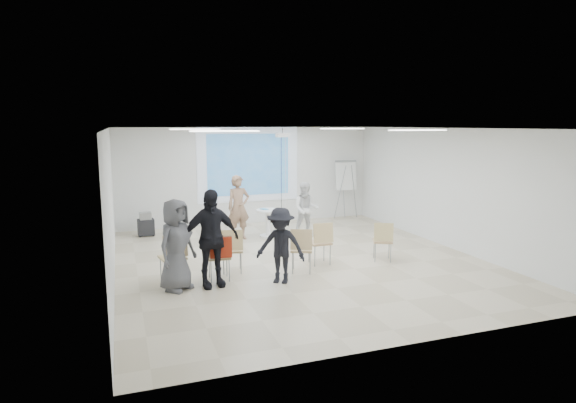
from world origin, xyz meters
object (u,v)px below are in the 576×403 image
object	(u,v)px
chair_center	(301,246)
av_cart	(146,225)
chair_left_mid	(219,254)
chair_right_far	(383,238)
player_left	(238,203)
chair_left_inner	(232,247)
chair_right_inner	(321,240)
chair_far_left	(174,254)
laptop	(232,248)
audience_outer	(176,239)
pedestal_table	(268,221)
audience_left	(210,231)
flipchart_easel	(346,176)
player_right	(306,206)
audience_mid	(281,241)

from	to	relation	value
chair_center	av_cart	xyz separation A→B (m)	(-2.88, 4.62, -0.26)
chair_left_mid	chair_right_far	distance (m)	3.78
player_left	chair_left_inner	xyz separation A→B (m)	(-0.85, -2.91, -0.43)
chair_left_inner	av_cart	distance (m)	4.42
chair_right_far	chair_right_inner	bearing A→B (deg)	-163.87
player_left	chair_far_left	size ratio (longest dim) A/B	1.97
player_left	chair_right_far	xyz separation A→B (m)	(2.57, -3.19, -0.45)
player_left	chair_center	xyz separation A→B (m)	(0.52, -3.38, -0.42)
player_left	laptop	distance (m)	2.97
chair_right_far	audience_outer	bearing A→B (deg)	-150.45
pedestal_table	av_cart	xyz separation A→B (m)	(-3.18, 1.28, -0.14)
chair_far_left	audience_left	distance (m)	0.92
player_left	av_cart	bearing A→B (deg)	144.66
flipchart_easel	player_right	bearing A→B (deg)	-135.36
chair_far_left	audience_mid	size ratio (longest dim) A/B	0.59
chair_left_mid	chair_right_inner	bearing A→B (deg)	13.18
player_right	chair_center	bearing A→B (deg)	-95.20
player_right	flipchart_easel	xyz separation A→B (m)	(2.16, 1.93, 0.58)
pedestal_table	laptop	size ratio (longest dim) A/B	2.32
audience_mid	av_cart	size ratio (longest dim) A/B	2.56
laptop	audience_outer	distance (m)	1.51
player_left	av_cart	size ratio (longest dim) A/B	2.98
chair_far_left	chair_left_inner	distance (m)	1.25
audience_mid	audience_outer	size ratio (longest dim) A/B	0.87
chair_left_inner	chair_right_far	distance (m)	3.43
pedestal_table	player_right	size ratio (longest dim) A/B	0.48
flipchart_easel	audience_outer	bearing A→B (deg)	-136.27
chair_far_left	audience_mid	bearing A→B (deg)	-29.50
chair_left_mid	laptop	xyz separation A→B (m)	(0.37, 0.53, -0.05)
chair_center	audience_mid	distance (m)	0.81
chair_left_inner	audience_outer	xyz separation A→B (m)	(-1.20, -0.66, 0.41)
chair_left_inner	av_cart	world-z (taller)	chair_left_inner
chair_left_inner	player_left	bearing A→B (deg)	84.64
pedestal_table	audience_mid	world-z (taller)	audience_mid
flipchart_easel	player_left	bearing A→B (deg)	-154.46
av_cart	chair_far_left	bearing A→B (deg)	-89.01
chair_far_left	audience_left	world-z (taller)	audience_left
chair_center	laptop	world-z (taller)	chair_center
pedestal_table	laptop	xyz separation A→B (m)	(-1.65, -2.77, 0.07)
player_left	flipchart_easel	bearing A→B (deg)	15.03
player_right	laptop	world-z (taller)	player_right
chair_center	chair_right_inner	bearing A→B (deg)	56.12
audience_outer	chair_left_inner	bearing A→B (deg)	-13.14
chair_far_left	laptop	xyz separation A→B (m)	(1.24, 0.37, -0.08)
player_left	chair_left_mid	distance (m)	3.58
chair_left_inner	audience_left	size ratio (longest dim) A/B	0.44
chair_left_inner	flipchart_easel	bearing A→B (deg)	54.19
audience_left	audience_mid	xyz separation A→B (m)	(1.33, -0.24, -0.23)
player_right	audience_outer	distance (m)	5.13
chair_left_inner	laptop	distance (m)	0.11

